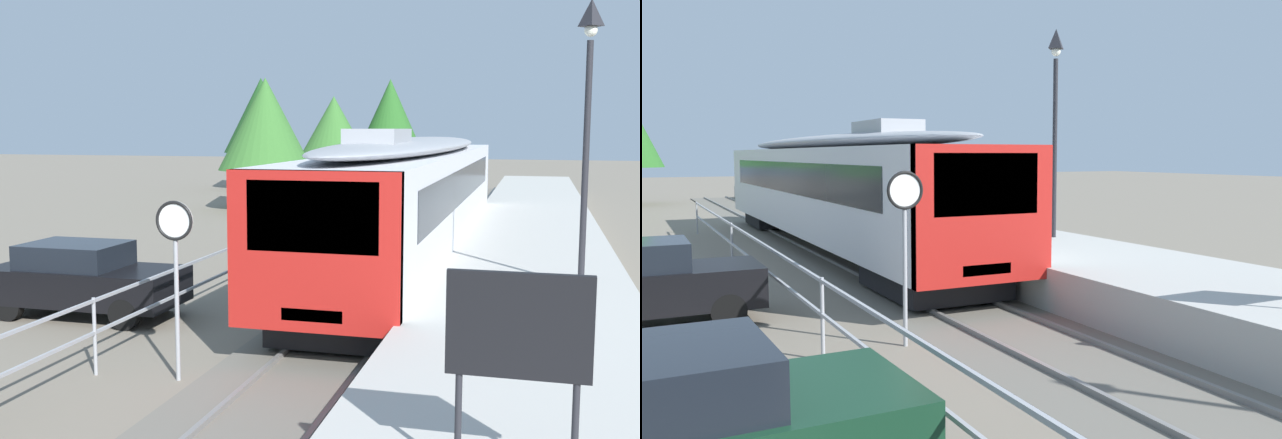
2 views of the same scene
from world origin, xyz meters
TOP-DOWN VIEW (x-y plane):
  - ground_plane at (-3.00, 22.00)m, footprint 160.00×160.00m
  - track_rails at (0.00, 22.00)m, footprint 3.20×60.00m
  - commuter_train at (0.00, 22.94)m, footprint 2.82×20.29m
  - station_platform at (3.25, 22.00)m, footprint 3.90×60.00m
  - platform_lamp_mid_platform at (4.20, 16.86)m, footprint 0.34×0.34m
  - speed_limit_sign at (-1.93, 12.10)m, footprint 0.61×0.10m
  - carpark_fence at (-3.30, 12.00)m, footprint 0.06×36.06m
  - parked_hatchback_dark_green at (-5.66, 8.01)m, footprint 4.04×1.86m

SIDE VIEW (x-z plane):
  - ground_plane at x=-3.00m, z-range 0.00..0.00m
  - track_rails at x=0.00m, z-range -0.04..0.10m
  - station_platform at x=3.25m, z-range 0.00..0.90m
  - parked_hatchback_dark_green at x=-5.66m, z-range 0.03..1.56m
  - carpark_fence at x=-3.30m, z-range 0.28..1.53m
  - speed_limit_sign at x=-1.93m, z-range 0.72..3.53m
  - commuter_train at x=0.00m, z-range 0.28..4.02m
  - platform_lamp_mid_platform at x=4.20m, z-range 1.95..7.30m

